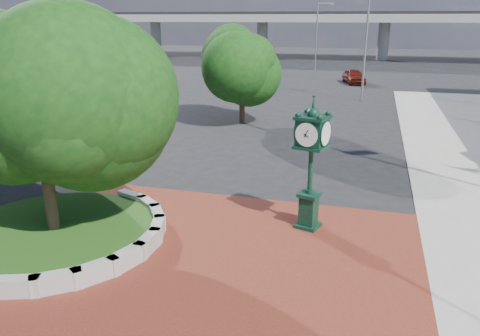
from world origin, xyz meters
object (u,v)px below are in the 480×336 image
object	(u,v)px
parked_car	(354,76)
street_lamp_near	(370,29)
post_clock	(311,159)
street_lamp_far	(318,35)

from	to	relation	value
parked_car	street_lamp_near	world-z (taller)	street_lamp_near
post_clock	parked_car	world-z (taller)	post_clock
street_lamp_near	street_lamp_far	world-z (taller)	street_lamp_near
parked_car	street_lamp_near	size ratio (longest dim) A/B	0.45
post_clock	parked_car	bearing A→B (deg)	90.62
street_lamp_far	street_lamp_near	bearing A→B (deg)	-67.43
parked_car	street_lamp_near	distance (m)	12.01
post_clock	street_lamp_far	distance (m)	39.87
street_lamp_near	street_lamp_far	distance (m)	14.84
post_clock	parked_car	size ratio (longest dim) A/B	0.98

